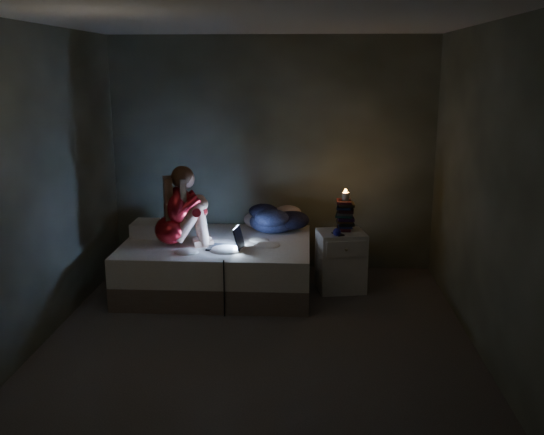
# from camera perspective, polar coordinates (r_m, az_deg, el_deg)

# --- Properties ---
(floor) EXTENTS (3.60, 3.80, 0.02)m
(floor) POSITION_cam_1_polar(r_m,az_deg,el_deg) (5.50, -1.15, -10.70)
(floor) COLOR #3D3A39
(floor) RESTS_ON ground
(ceiling) EXTENTS (3.60, 3.80, 0.02)m
(ceiling) POSITION_cam_1_polar(r_m,az_deg,el_deg) (5.03, -1.29, 17.67)
(ceiling) COLOR silver
(ceiling) RESTS_ON ground
(wall_back) EXTENTS (3.60, 0.02, 2.60)m
(wall_back) POSITION_cam_1_polar(r_m,az_deg,el_deg) (6.99, 0.03, 5.75)
(wall_back) COLOR #2D3224
(wall_back) RESTS_ON ground
(wall_front) EXTENTS (3.60, 0.02, 2.60)m
(wall_front) POSITION_cam_1_polar(r_m,az_deg,el_deg) (3.26, -3.87, -3.43)
(wall_front) COLOR #2D3224
(wall_front) RESTS_ON ground
(wall_left) EXTENTS (0.02, 3.80, 2.60)m
(wall_left) POSITION_cam_1_polar(r_m,az_deg,el_deg) (5.55, -20.22, 2.86)
(wall_left) COLOR #2D3224
(wall_left) RESTS_ON ground
(wall_right) EXTENTS (0.02, 3.80, 2.60)m
(wall_right) POSITION_cam_1_polar(r_m,az_deg,el_deg) (5.28, 18.78, 2.47)
(wall_right) COLOR #2D3224
(wall_right) RESTS_ON ground
(bed) EXTENTS (1.89, 1.42, 0.52)m
(bed) POSITION_cam_1_polar(r_m,az_deg,el_deg) (6.48, -4.99, -4.37)
(bed) COLOR beige
(bed) RESTS_ON ground
(pillow) EXTENTS (0.50, 0.36, 0.15)m
(pillow) POSITION_cam_1_polar(r_m,az_deg,el_deg) (6.70, -10.48, -0.99)
(pillow) COLOR white
(pillow) RESTS_ON bed
(woman) EXTENTS (0.58, 0.46, 0.81)m
(woman) POSITION_cam_1_polar(r_m,az_deg,el_deg) (6.17, -9.29, 0.98)
(woman) COLOR maroon
(woman) RESTS_ON bed
(laptop) EXTENTS (0.36, 0.28, 0.24)m
(laptop) POSITION_cam_1_polar(r_m,az_deg,el_deg) (6.10, -4.37, -1.80)
(laptop) COLOR black
(laptop) RESTS_ON bed
(clothes_pile) EXTENTS (0.62, 0.55, 0.31)m
(clothes_pile) POSITION_cam_1_polar(r_m,az_deg,el_deg) (6.72, 0.04, 0.04)
(clothes_pile) COLOR #121F42
(clothes_pile) RESTS_ON bed
(nightstand) EXTENTS (0.53, 0.49, 0.62)m
(nightstand) POSITION_cam_1_polar(r_m,az_deg,el_deg) (6.47, 6.32, -3.97)
(nightstand) COLOR silver
(nightstand) RESTS_ON ground
(book_stack) EXTENTS (0.19, 0.25, 0.32)m
(book_stack) POSITION_cam_1_polar(r_m,az_deg,el_deg) (6.42, 6.70, 0.21)
(book_stack) COLOR black
(book_stack) RESTS_ON nightstand
(candle) EXTENTS (0.07, 0.07, 0.08)m
(candle) POSITION_cam_1_polar(r_m,az_deg,el_deg) (6.38, 6.74, 1.94)
(candle) COLOR beige
(candle) RESTS_ON book_stack
(phone) EXTENTS (0.11, 0.16, 0.01)m
(phone) POSITION_cam_1_polar(r_m,az_deg,el_deg) (6.28, 5.89, -1.49)
(phone) COLOR black
(phone) RESTS_ON nightstand
(blue_orb) EXTENTS (0.08, 0.08, 0.08)m
(blue_orb) POSITION_cam_1_polar(r_m,az_deg,el_deg) (6.22, 5.69, -1.31)
(blue_orb) COLOR navy
(blue_orb) RESTS_ON nightstand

